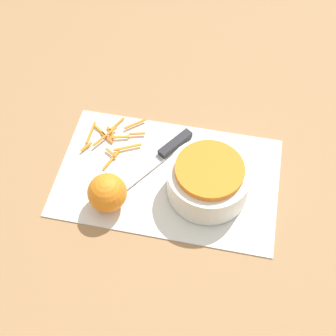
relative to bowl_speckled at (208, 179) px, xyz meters
name	(u,v)px	position (x,y,z in m)	size (l,w,h in m)	color
ground_plane	(168,177)	(0.09, -0.02, -0.05)	(4.00, 4.00, 0.00)	#9E754C
cutting_board	(168,176)	(0.09, -0.02, -0.04)	(0.48, 0.29, 0.01)	silver
bowl_speckled	(208,179)	(0.00, 0.00, 0.00)	(0.17, 0.17, 0.08)	silver
knife	(165,153)	(0.11, -0.07, -0.03)	(0.16, 0.23, 0.02)	#232328
orange_left	(107,193)	(0.20, 0.07, 0.00)	(0.08, 0.08, 0.08)	orange
peel_pile	(113,138)	(0.23, -0.09, -0.04)	(0.13, 0.16, 0.01)	orange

